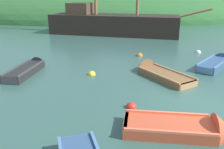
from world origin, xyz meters
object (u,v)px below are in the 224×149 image
object	(u,v)px
rowboat_center	(29,69)
buoy_red	(131,108)
rowboat_far	(188,130)
buoy_white	(198,53)
buoy_yellow	(92,75)
rowboat_outer_right	(156,73)
rowboat_near_dock	(216,64)
sailing_ship	(113,27)
buoy_orange	(140,56)

from	to	relation	value
rowboat_center	buoy_red	distance (m)	6.59
rowboat_far	buoy_white	bearing A→B (deg)	76.72
buoy_yellow	rowboat_outer_right	bearing A→B (deg)	-0.83
buoy_white	rowboat_far	bearing A→B (deg)	-110.99
rowboat_near_dock	buoy_white	size ratio (longest dim) A/B	8.37
rowboat_outer_right	rowboat_far	world-z (taller)	rowboat_far
sailing_ship	rowboat_center	size ratio (longest dim) A/B	4.12
buoy_red	rowboat_near_dock	bearing A→B (deg)	44.31
sailing_ship	rowboat_far	bearing A→B (deg)	-68.43
buoy_red	buoy_white	xyz separation A→B (m)	(5.39, 8.36, 0.00)
rowboat_outer_right	rowboat_near_dock	bearing A→B (deg)	-98.44
sailing_ship	rowboat_outer_right	world-z (taller)	sailing_ship
rowboat_outer_right	rowboat_near_dock	xyz separation A→B (m)	(3.70, 1.50, 0.05)
buoy_yellow	buoy_white	bearing A→B (deg)	33.23
rowboat_center	buoy_yellow	size ratio (longest dim) A/B	9.26
buoy_white	buoy_yellow	size ratio (longest dim) A/B	0.98
buoy_yellow	buoy_orange	distance (m)	4.80
sailing_ship	rowboat_far	size ratio (longest dim) A/B	4.47
buoy_orange	rowboat_center	bearing A→B (deg)	-152.23
buoy_yellow	sailing_ship	bearing A→B (deg)	84.42
sailing_ship	rowboat_far	xyz separation A→B (m)	(1.99, -18.13, -0.66)
rowboat_far	rowboat_outer_right	bearing A→B (deg)	97.09
rowboat_far	buoy_white	size ratio (longest dim) A/B	8.70
rowboat_near_dock	buoy_yellow	world-z (taller)	rowboat_near_dock
buoy_red	buoy_orange	distance (m)	7.64
rowboat_near_dock	buoy_red	bearing A→B (deg)	174.83
rowboat_outer_right	buoy_yellow	world-z (taller)	rowboat_outer_right
sailing_ship	buoy_orange	bearing A→B (deg)	-64.10
rowboat_center	rowboat_far	size ratio (longest dim) A/B	1.09
buoy_white	buoy_red	bearing A→B (deg)	-122.83
rowboat_outer_right	buoy_white	world-z (taller)	rowboat_outer_right
buoy_yellow	buoy_red	bearing A→B (deg)	-65.42
rowboat_near_dock	buoy_orange	distance (m)	4.73
sailing_ship	rowboat_near_dock	world-z (taller)	sailing_ship
sailing_ship	buoy_white	xyz separation A→B (m)	(5.85, -8.06, -0.76)
buoy_white	buoy_yellow	distance (m)	8.48
rowboat_near_dock	rowboat_far	bearing A→B (deg)	-168.16
buoy_red	buoy_orange	world-z (taller)	buoy_orange
rowboat_center	rowboat_near_dock	bearing A→B (deg)	-76.01
rowboat_center	rowboat_outer_right	world-z (taller)	rowboat_outer_right
rowboat_near_dock	rowboat_far	size ratio (longest dim) A/B	0.96
rowboat_far	buoy_red	distance (m)	2.29
buoy_white	buoy_orange	world-z (taller)	buoy_orange
sailing_ship	buoy_orange	xyz separation A→B (m)	(1.66, -8.89, -0.76)
sailing_ship	rowboat_outer_right	size ratio (longest dim) A/B	4.07
sailing_ship	rowboat_center	xyz separation A→B (m)	(-4.58, -12.17, -0.63)
buoy_white	rowboat_outer_right	bearing A→B (deg)	-129.01
sailing_ship	buoy_white	world-z (taller)	sailing_ship
sailing_ship	buoy_red	size ratio (longest dim) A/B	37.57
buoy_orange	rowboat_far	bearing A→B (deg)	-87.97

